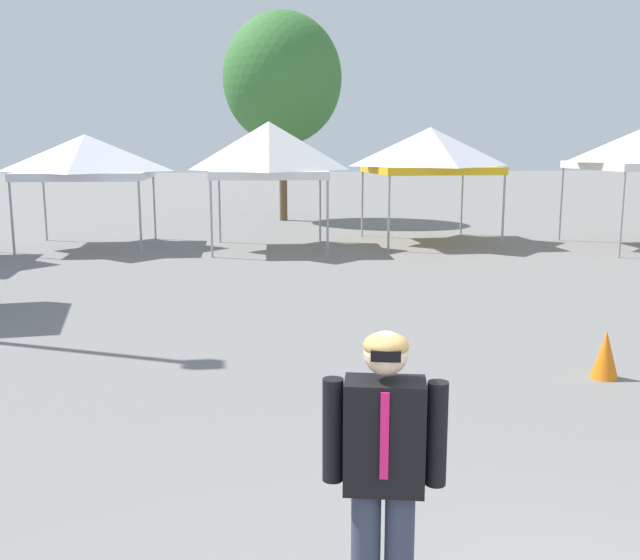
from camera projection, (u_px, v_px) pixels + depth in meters
The scene contains 6 objects.
canopy_tent_far_right at pixel (86, 157), 19.10m from camera, with size 3.32×3.32×2.97m.
canopy_tent_behind_left at pixel (269, 150), 18.73m from camera, with size 3.18×3.18×3.29m.
canopy_tent_right_of_center at pixel (430, 150), 20.05m from camera, with size 3.32×3.32×3.17m.
person_foreground at pixel (384, 469), 3.83m from camera, with size 0.64×0.33×1.78m.
tree_behind_tents_center at pixel (282, 79), 25.48m from camera, with size 4.16×4.16×7.27m.
traffic_cone_lot_center at pixel (605, 355), 8.54m from camera, with size 0.32×0.32×0.57m, color orange.
Camera 1 is at (-1.30, -2.64, 2.71)m, focal length 40.90 mm.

